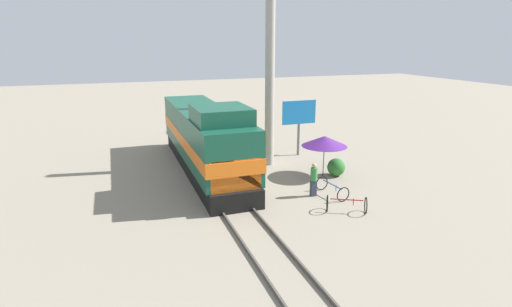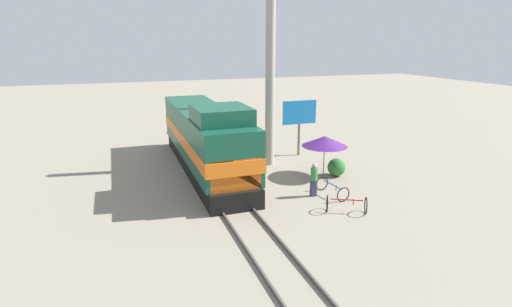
{
  "view_description": "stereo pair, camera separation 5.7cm",
  "coord_description": "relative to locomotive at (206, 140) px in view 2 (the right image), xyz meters",
  "views": [
    {
      "loc": [
        -4.89,
        -19.29,
        7.58
      ],
      "look_at": [
        1.2,
        -2.3,
        2.45
      ],
      "focal_mm": 28.0,
      "sensor_mm": 36.0,
      "label": 1
    },
    {
      "loc": [
        -4.84,
        -19.31,
        7.58
      ],
      "look_at": [
        1.2,
        -2.3,
        2.45
      ],
      "focal_mm": 28.0,
      "sensor_mm": 36.0,
      "label": 2
    }
  ],
  "objects": [
    {
      "name": "billboard_sign",
      "position": [
        6.71,
        1.41,
        0.82
      ],
      "size": [
        2.41,
        0.12,
        3.74
      ],
      "color": "#595959",
      "rests_on": "ground_plane"
    },
    {
      "name": "ground_plane",
      "position": [
        0.0,
        -3.12,
        -1.96
      ],
      "size": [
        120.0,
        120.0,
        0.0
      ],
      "primitive_type": "plane",
      "color": "gray"
    },
    {
      "name": "bicycle_spare",
      "position": [
        4.67,
        -7.97,
        -1.56
      ],
      "size": [
        1.93,
        1.52,
        0.78
      ],
      "rotation": [
        0.0,
        0.0,
        1.08
      ],
      "color": "black",
      "rests_on": "ground_plane"
    },
    {
      "name": "vendor_umbrella",
      "position": [
        6.18,
        -3.07,
        0.12
      ],
      "size": [
        2.59,
        2.59,
        2.37
      ],
      "color": "#4C4C4C",
      "rests_on": "ground_plane"
    },
    {
      "name": "shrub_cluster",
      "position": [
        6.89,
        -3.3,
        -1.44
      ],
      "size": [
        1.03,
        1.03,
        1.03
      ],
      "primitive_type": "sphere",
      "color": "#2D722D",
      "rests_on": "ground_plane"
    },
    {
      "name": "locomotive",
      "position": [
        0.0,
        0.0,
        0.0
      ],
      "size": [
        2.85,
        13.59,
        4.48
      ],
      "color": "black",
      "rests_on": "ground_plane"
    },
    {
      "name": "rail_near",
      "position": [
        -0.72,
        -3.12,
        -1.88
      ],
      "size": [
        0.08,
        29.73,
        0.15
      ],
      "primitive_type": "cube",
      "color": "#4C4742",
      "rests_on": "ground_plane"
    },
    {
      "name": "person_bystander",
      "position": [
        4.18,
        -5.67,
        -1.02
      ],
      "size": [
        0.34,
        0.34,
        1.73
      ],
      "color": "#2D3347",
      "rests_on": "ground_plane"
    },
    {
      "name": "rail_far",
      "position": [
        0.72,
        -3.12,
        -1.88
      ],
      "size": [
        0.08,
        29.73,
        0.15
      ],
      "primitive_type": "cube",
      "color": "#4C4742",
      "rests_on": "ground_plane"
    },
    {
      "name": "utility_pole",
      "position": [
        4.07,
        0.13,
        3.91
      ],
      "size": [
        1.8,
        0.57,
        11.68
      ],
      "color": "#9E998E",
      "rests_on": "ground_plane"
    },
    {
      "name": "bicycle",
      "position": [
        5.1,
        -5.96,
        -1.58
      ],
      "size": [
        0.95,
        1.88,
        0.75
      ],
      "rotation": [
        0.0,
        0.0,
        0.12
      ],
      "color": "black",
      "rests_on": "ground_plane"
    }
  ]
}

